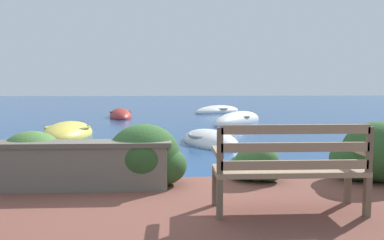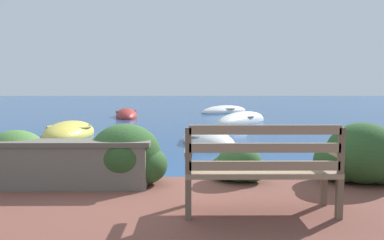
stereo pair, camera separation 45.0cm
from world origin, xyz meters
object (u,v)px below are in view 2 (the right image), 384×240
object	(u,v)px
park_bench	(261,167)
rowboat_outer	(127,116)
rowboat_mid	(69,133)
mooring_buoy	(123,140)
rowboat_nearest	(208,141)
rowboat_far	(242,121)
rowboat_distant	(224,111)

from	to	relation	value
park_bench	rowboat_outer	xyz separation A→B (m)	(-3.60, 13.26, -0.64)
rowboat_mid	mooring_buoy	bearing A→B (deg)	57.47
park_bench	rowboat_nearest	distance (m)	5.79
rowboat_far	rowboat_nearest	bearing A→B (deg)	-161.70
park_bench	rowboat_far	distance (m)	10.72
rowboat_mid	rowboat_outer	xyz separation A→B (m)	(0.67, 6.01, -0.01)
rowboat_nearest	rowboat_outer	world-z (taller)	rowboat_outer
rowboat_nearest	mooring_buoy	size ratio (longest dim) A/B	5.92
rowboat_distant	mooring_buoy	distance (m)	10.42
rowboat_nearest	rowboat_far	size ratio (longest dim) A/B	0.76
rowboat_nearest	rowboat_distant	distance (m)	10.15
rowboat_mid	rowboat_distant	size ratio (longest dim) A/B	0.83
park_bench	rowboat_distant	world-z (taller)	park_bench
park_bench	rowboat_nearest	world-z (taller)	park_bench
rowboat_nearest	rowboat_outer	bearing A→B (deg)	-177.03
rowboat_mid	mooring_buoy	size ratio (longest dim) A/B	6.09
park_bench	rowboat_mid	size ratio (longest dim) A/B	0.61
rowboat_far	rowboat_outer	xyz separation A→B (m)	(-4.89, 2.64, -0.00)
park_bench	rowboat_nearest	xyz separation A→B (m)	(-0.27, 5.75, -0.65)
mooring_buoy	park_bench	bearing A→B (deg)	-67.68
rowboat_distant	park_bench	bearing A→B (deg)	46.76
rowboat_outer	mooring_buoy	world-z (taller)	rowboat_outer
park_bench	rowboat_distant	xyz separation A→B (m)	(1.09, 15.81, -0.65)
rowboat_far	rowboat_outer	size ratio (longest dim) A/B	1.11
rowboat_nearest	rowboat_mid	distance (m)	4.28
rowboat_far	rowboat_distant	distance (m)	5.18
rowboat_far	rowboat_distant	world-z (taller)	rowboat_far
rowboat_far	rowboat_outer	world-z (taller)	rowboat_far
park_bench	rowboat_outer	distance (m)	13.76
rowboat_outer	mooring_buoy	xyz separation A→B (m)	(1.14, -7.25, 0.01)
rowboat_nearest	rowboat_mid	size ratio (longest dim) A/B	0.97
rowboat_mid	rowboat_far	size ratio (longest dim) A/B	0.78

